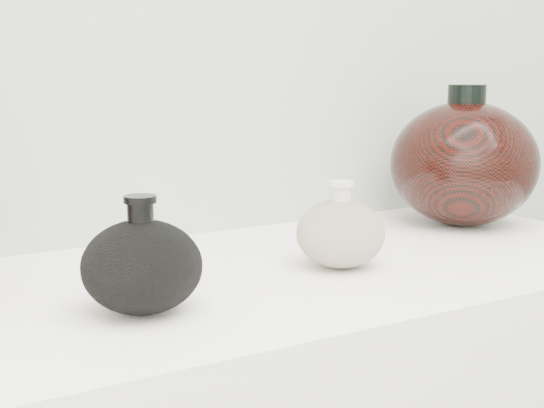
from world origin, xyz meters
TOP-DOWN VIEW (x-y plane):
  - black_gourd_vase at (-0.18, 0.87)m, footprint 0.15×0.15m
  - cream_gourd_vase at (0.12, 0.91)m, footprint 0.12×0.12m
  - right_round_pot at (0.46, 1.03)m, footprint 0.25×0.25m

SIDE VIEW (x-z plane):
  - cream_gourd_vase at x=0.12m, z-range 0.89..1.00m
  - black_gourd_vase at x=-0.18m, z-range 0.89..1.02m
  - right_round_pot at x=0.46m, z-range 0.89..1.12m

